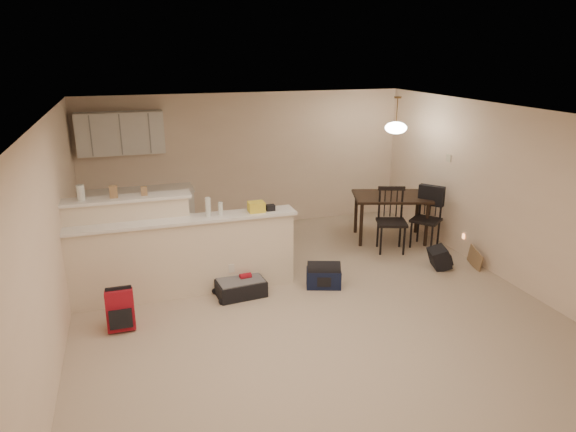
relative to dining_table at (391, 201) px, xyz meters
name	(u,v)px	position (x,y,z in m)	size (l,w,h in m)	color
room	(313,217)	(-2.20, -1.98, 0.54)	(7.00, 7.02, 2.50)	#BDA991
breakfast_bar	(165,252)	(-3.96, -1.00, -0.10)	(3.08, 0.58, 1.39)	beige
upper_cabinets	(121,133)	(-4.40, 1.34, 1.19)	(1.40, 0.34, 0.70)	white
kitchen_counter	(141,217)	(-4.20, 1.21, -0.26)	(1.80, 0.60, 0.90)	white
thermostat	(449,158)	(0.78, -0.43, 0.79)	(0.02, 0.12, 0.12)	beige
jar	(81,193)	(-4.94, -0.86, 0.78)	(0.10, 0.10, 0.20)	silver
cereal_box	(113,192)	(-4.54, -0.86, 0.76)	(0.10, 0.07, 0.16)	#96744D
small_box	(144,191)	(-4.16, -0.86, 0.74)	(0.08, 0.06, 0.12)	#96744D
bottle_a	(208,207)	(-3.36, -1.08, 0.51)	(0.07, 0.07, 0.26)	silver
bottle_b	(221,209)	(-3.19, -1.08, 0.47)	(0.06, 0.06, 0.18)	silver
bag_lump	(256,207)	(-2.69, -1.08, 0.45)	(0.22, 0.18, 0.14)	#96744D
pouch	(270,208)	(-2.49, -1.08, 0.42)	(0.12, 0.10, 0.08)	#96744D
dining_table	(391,201)	(0.00, 0.00, 0.00)	(1.49, 1.20, 0.81)	black
pendant_lamp	(396,127)	(0.00, 0.00, 1.28)	(0.36, 0.36, 0.62)	brown
dining_chair_near	(392,221)	(-0.26, -0.52, -0.17)	(0.47, 0.45, 1.07)	black
dining_chair_far	(426,218)	(0.39, -0.53, -0.20)	(0.45, 0.43, 1.02)	black
suitcase	(241,288)	(-3.01, -1.37, -0.60)	(0.65, 0.42, 0.22)	black
red_backpack	(120,310)	(-4.58, -1.79, -0.46)	(0.32, 0.20, 0.49)	#A21220
navy_duffel	(324,278)	(-1.83, -1.47, -0.58)	(0.48, 0.26, 0.26)	#101833
black_daypack	(439,258)	(0.13, -1.37, -0.55)	(0.35, 0.25, 0.31)	black
cardboard_sheet	(475,259)	(0.65, -1.55, -0.56)	(0.39, 0.02, 0.30)	#96744D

